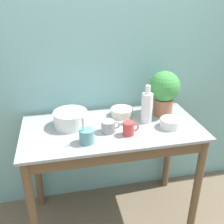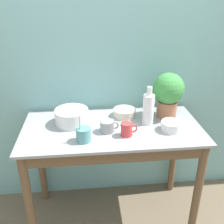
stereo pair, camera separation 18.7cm
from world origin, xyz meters
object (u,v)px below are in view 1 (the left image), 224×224
bowl_wash_large (71,119)px  bowl_small_cream (122,112)px  bowl_small_enamel_white (170,123)px  bottle_tall (147,107)px  utensil_cup (87,136)px  mug_grey (108,126)px  mug_red (129,128)px  potted_plant (164,90)px

bowl_wash_large → bowl_small_cream: bowl_wash_large is taller
bowl_small_enamel_white → bowl_small_cream: bearing=139.1°
bowl_small_enamel_white → bottle_tall: bearing=140.0°
utensil_cup → mug_grey: bearing=33.3°
bottle_tall → bowl_small_cream: size_ratio=1.66×
mug_red → bowl_small_enamel_white: 0.33m
mug_grey → bowl_small_enamel_white: mug_grey is taller
mug_red → bowl_small_cream: (0.03, 0.30, -0.02)m
bowl_wash_large → mug_red: 0.44m
mug_red → bowl_small_enamel_white: size_ratio=0.78×
bowl_wash_large → utensil_cup: 0.27m
utensil_cup → bowl_small_enamel_white: bearing=7.6°
bowl_wash_large → mug_grey: size_ratio=1.86×
mug_grey → mug_red: (0.13, -0.07, 0.01)m
bowl_small_cream → bowl_small_enamel_white: 0.40m
potted_plant → bowl_small_cream: potted_plant is taller
bowl_small_cream → utensil_cup: 0.47m
bowl_small_enamel_white → mug_red: bearing=-172.7°
bowl_wash_large → bowl_small_enamel_white: bowl_wash_large is taller
bottle_tall → mug_red: bottle_tall is taller
potted_plant → mug_red: 0.47m
bowl_small_enamel_white → utensil_cup: 0.63m
potted_plant → bowl_small_enamel_white: 0.28m
bowl_small_cream → bowl_small_enamel_white: bowl_small_enamel_white is taller
utensil_cup → mug_red: bearing=8.0°
bowl_wash_large → mug_red: (0.38, -0.21, -0.01)m
bowl_wash_large → bowl_small_cream: 0.42m
mug_grey → utensil_cup: bearing=-146.7°
bowl_wash_large → utensil_cup: bearing=-71.7°
bowl_wash_large → bowl_small_cream: size_ratio=1.42×
bowl_small_enamel_white → utensil_cup: bearing=-172.4°
potted_plant → bowl_small_enamel_white: bearing=-97.2°
mug_grey → bowl_small_cream: mug_grey is taller
mug_grey → bowl_small_enamel_white: bearing=-3.4°
bowl_wash_large → bottle_tall: 0.57m
mug_grey → utensil_cup: 0.20m
bowl_wash_large → bowl_small_cream: bearing=11.9°
bowl_wash_large → bowl_small_enamel_white: bearing=-13.8°
mug_red → utensil_cup: size_ratio=0.58×
mug_grey → bottle_tall: bearing=16.6°
bowl_wash_large → utensil_cup: size_ratio=1.25×
bowl_small_enamel_white → utensil_cup: utensil_cup is taller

